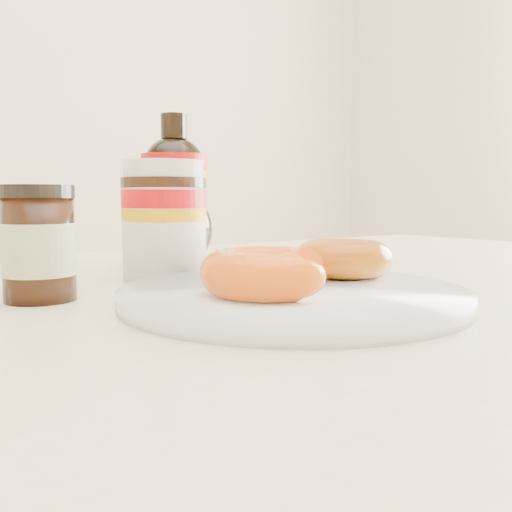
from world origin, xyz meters
TOP-DOWN VIEW (x-y plane):
  - dining_table at (0.00, 0.10)m, footprint 1.40×0.90m
  - plate at (-0.07, 0.02)m, footprint 0.28×0.28m
  - donut_bitten at (-0.11, 0.00)m, footprint 0.11×0.11m
  - donut_whole at (0.01, 0.05)m, footprint 0.12×0.12m
  - nutella_jar at (-0.09, 0.21)m, footprint 0.09×0.09m
  - syrup_bottle at (-0.02, 0.31)m, footprint 0.11×0.10m
  - dark_jar at (-0.23, 0.16)m, footprint 0.06×0.06m

SIDE VIEW (x-z plane):
  - dining_table at x=0.00m, z-range 0.29..1.04m
  - plate at x=-0.07m, z-range 0.75..0.76m
  - donut_whole at x=0.01m, z-range 0.76..0.80m
  - donut_bitten at x=-0.11m, z-range 0.76..0.80m
  - dark_jar at x=-0.23m, z-range 0.75..0.84m
  - nutella_jar at x=-0.09m, z-range 0.75..0.88m
  - syrup_bottle at x=-0.02m, z-range 0.75..0.94m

